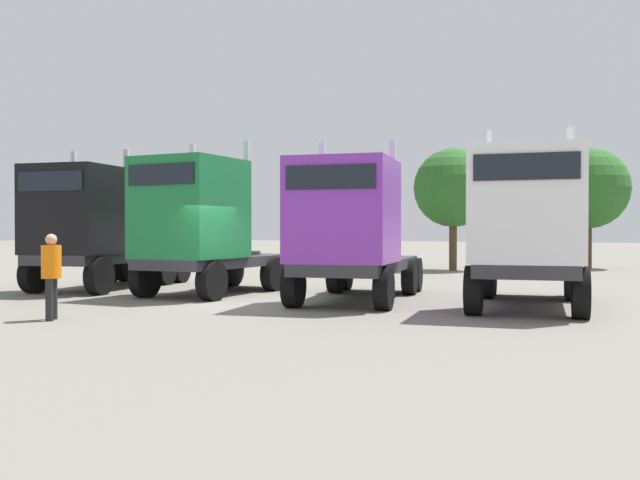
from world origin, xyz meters
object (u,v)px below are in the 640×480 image
Objects in this scene: semi_truck_black at (89,228)px; semi_truck_green at (200,224)px; semi_truck_white at (527,227)px; semi_truck_purple at (350,229)px; visitor_in_hivis at (51,270)px.

semi_truck_black is 4.06m from semi_truck_green.
semi_truck_black reaches higher than semi_truck_white.
semi_truck_white reaches higher than semi_truck_purple.
semi_truck_green is 0.85× the size of semi_truck_purple.
semi_truck_green is 5.86m from visitor_in_hivis.
semi_truck_green is 3.21× the size of visitor_in_hivis.
semi_truck_purple is 1.02× the size of semi_truck_white.
semi_truck_purple is (4.66, -0.06, -0.14)m from semi_truck_green.
semi_truck_green is at bearing 81.52° from semi_truck_black.
semi_truck_green is at bearing -101.38° from semi_truck_purple.
semi_truck_green is at bearing -96.85° from semi_truck_white.
semi_truck_green is 8.97m from semi_truck_white.
semi_truck_white is 3.73× the size of visitor_in_hivis.
visitor_in_hivis is at bearing 3.31° from semi_truck_green.
semi_truck_purple is at bearing 80.09° from semi_truck_black.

